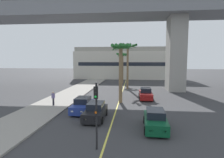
{
  "coord_description": "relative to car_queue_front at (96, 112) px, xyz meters",
  "views": [
    {
      "loc": [
        1.78,
        -2.06,
        5.57
      ],
      "look_at": [
        0.0,
        14.0,
        3.88
      ],
      "focal_mm": 30.27,
      "sensor_mm": 36.0,
      "label": 1
    }
  ],
  "objects": [
    {
      "name": "palm_tree_near_median",
      "position": [
        2.44,
        18.62,
        6.27
      ],
      "size": [
        3.56,
        3.58,
        8.55
      ],
      "color": "brown",
      "rests_on": "ground"
    },
    {
      "name": "sidewalk_left",
      "position": [
        -6.36,
        1.16,
        -0.65
      ],
      "size": [
        4.8,
        80.0,
        0.15
      ],
      "primitive_type": "cube",
      "color": "gray",
      "rests_on": "ground"
    },
    {
      "name": "car_queue_front",
      "position": [
        0.0,
        0.0,
        0.0
      ],
      "size": [
        1.86,
        4.11,
        1.56
      ],
      "color": "black",
      "rests_on": "ground"
    },
    {
      "name": "palm_tree_far_median",
      "position": [
        1.02,
        26.83,
        4.89
      ],
      "size": [
        2.9,
        2.94,
        7.13
      ],
      "color": "brown",
      "rests_on": "ground"
    },
    {
      "name": "pedestrian_near_crosswalk",
      "position": [
        -5.9,
        4.14,
        0.28
      ],
      "size": [
        0.34,
        0.22,
        1.62
      ],
      "color": "#2D2D38",
      "rests_on": "sidewalk_left"
    },
    {
      "name": "palm_tree_mid_median",
      "position": [
        1.88,
        6.98,
        5.2
      ],
      "size": [
        2.67,
        2.69,
        7.61
      ],
      "color": "brown",
      "rests_on": "ground"
    },
    {
      "name": "car_queue_third",
      "position": [
        5.25,
        -1.98,
        0.0
      ],
      "size": [
        1.95,
        4.16,
        1.56
      ],
      "color": "#0C4728",
      "rests_on": "ground"
    },
    {
      "name": "pier_building_backdrop",
      "position": [
        1.64,
        38.66,
        3.71
      ],
      "size": [
        29.8,
        8.04,
        8.98
      ],
      "color": "beige",
      "rests_on": "ground"
    },
    {
      "name": "car_queue_second",
      "position": [
        -1.83,
        2.18,
        0.0
      ],
      "size": [
        1.85,
        4.11,
        1.56
      ],
      "color": "navy",
      "rests_on": "ground"
    },
    {
      "name": "car_queue_fourth",
      "position": [
        5.24,
        9.57,
        0.0
      ],
      "size": [
        1.85,
        4.11,
        1.56
      ],
      "color": "maroon",
      "rests_on": "ground"
    },
    {
      "name": "lane_stripe_center",
      "position": [
        1.64,
        9.16,
        -0.72
      ],
      "size": [
        0.14,
        56.0,
        0.01
      ],
      "primitive_type": "cube",
      "color": "#DBCC4C",
      "rests_on": "ground"
    },
    {
      "name": "bridge_overpass",
      "position": [
        2.62,
        17.84,
        12.82
      ],
      "size": [
        64.87,
        8.0,
        17.19
      ],
      "color": "slate",
      "rests_on": "ground"
    },
    {
      "name": "traffic_light_median_near",
      "position": [
        1.24,
        -5.92,
        1.99
      ],
      "size": [
        0.24,
        0.37,
        4.2
      ],
      "color": "black",
      "rests_on": "ground"
    }
  ]
}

